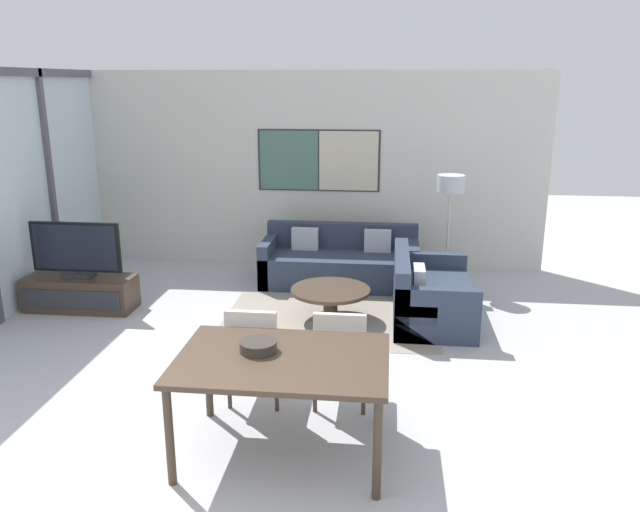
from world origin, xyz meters
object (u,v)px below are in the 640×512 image
Objects in this scene: sofa_side at (426,297)px; dining_table at (282,367)px; dining_chair_centre at (341,350)px; dining_chair_left at (255,347)px; floor_lamp at (450,192)px; sofa_main at (340,263)px; fruit_bowl at (258,346)px; television at (76,250)px; coffee_table at (330,296)px; tv_console at (81,293)px.

dining_table is at bearing 157.54° from sofa_side.
dining_chair_centre is at bearing 158.82° from sofa_side.
floor_lamp is at bearing 60.78° from dining_chair_left.
sofa_main is 1.66m from sofa_side.
fruit_bowl is at bearing 153.75° from sofa_side.
coffee_table is (3.01, -0.01, -0.45)m from television.
sofa_side is 1.60m from floor_lamp.
fruit_bowl is at bearing 157.61° from dining_table.
dining_chair_left is at bearing 116.64° from dining_table.
fruit_bowl reaches higher than sofa_main.
dining_chair_centre is (0.27, -1.95, 0.22)m from coffee_table.
fruit_bowl is (-0.28, -2.61, 0.53)m from coffee_table.
dining_chair_left is at bearing 144.18° from sofa_side.
dining_chair_centre is at bearing 64.03° from dining_table.
dining_chair_left and dining_chair_centre have the same top height.
coffee_table is (3.01, -0.01, 0.08)m from tv_console.
floor_lamp is at bearing 43.56° from coffee_table.
sofa_main is 2.38× the size of dining_chair_left.
floor_lamp is at bearing 66.93° from fruit_bowl.
sofa_main reaches higher than coffee_table.
fruit_bowl is at bearing -129.69° from dining_chair_centre.
sofa_main is 3.41m from dining_chair_left.
dining_chair_left is at bearing -119.22° from floor_lamp.
dining_chair_left reaches higher than fruit_bowl.
tv_console is at bearing 136.19° from fruit_bowl.
dining_chair_left is (2.56, -1.99, 0.30)m from tv_console.
dining_chair_left is 3.87m from floor_lamp.
tv_console is at bearing -155.25° from sofa_main.
sofa_side is at bearing 68.82° from dining_chair_centre.
tv_console is 0.85× the size of sofa_side.
tv_console is at bearing -163.28° from floor_lamp.
dining_table is 1.00× the size of floor_lamp.
dining_chair_left is (-0.45, -1.97, 0.22)m from coffee_table.
tv_console is at bearing 149.08° from dining_chair_centre.
tv_console is 1.48× the size of dining_chair_centre.
sofa_main is 1.73m from floor_lamp.
floor_lamp is (1.14, 3.29, 0.77)m from dining_chair_centre.
dining_chair_centre is (0.36, 0.74, -0.18)m from dining_table.
television reaches higher than dining_chair_left.
coffee_table is 3.33× the size of fruit_bowl.
sofa_side is 5.56× the size of fruit_bowl.
floor_lamp reaches higher than fruit_bowl.
television is (-0.00, 0.00, 0.53)m from tv_console.
sofa_side is at bearing 67.54° from dining_table.
television is 4.64m from floor_lamp.
sofa_side reaches higher than coffee_table.
sofa_main reaches higher than dining_table.
sofa_side is 1.01× the size of dining_table.
dining_chair_centre reaches higher than fruit_bowl.
television is 0.72× the size of sofa_side.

